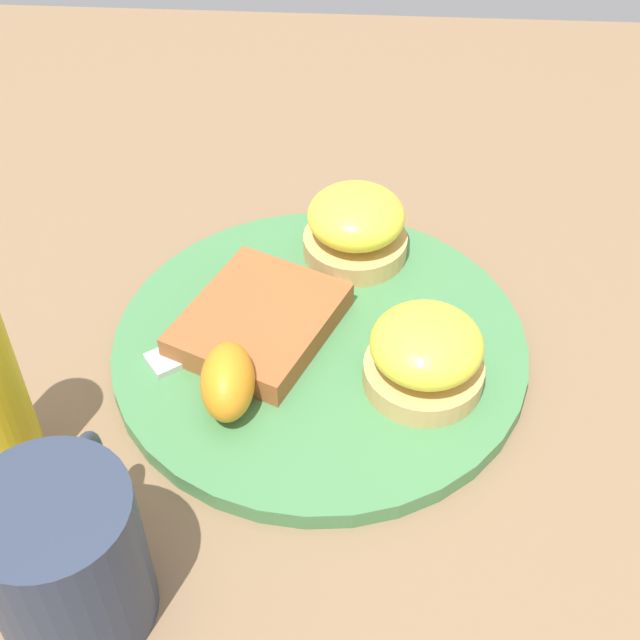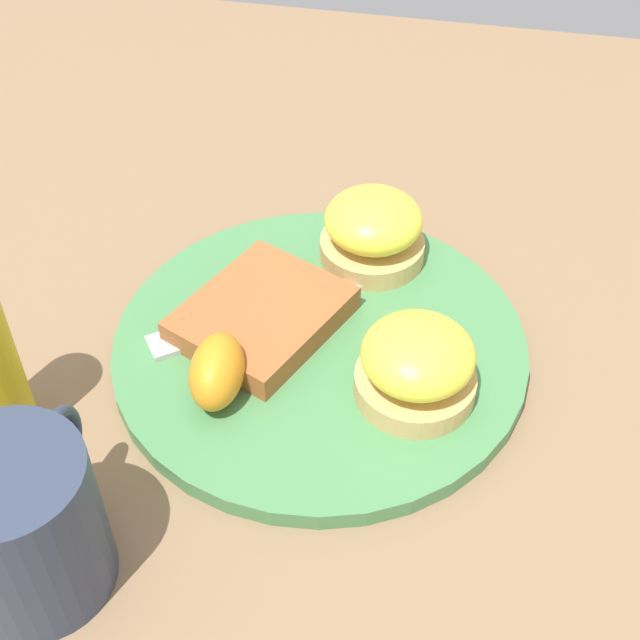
# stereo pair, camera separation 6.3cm
# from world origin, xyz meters

# --- Properties ---
(ground_plane) EXTENTS (1.10, 1.10, 0.00)m
(ground_plane) POSITION_xyz_m (0.00, 0.00, 0.00)
(ground_plane) COLOR #846647
(plate) EXTENTS (0.30, 0.30, 0.01)m
(plate) POSITION_xyz_m (0.00, 0.00, 0.01)
(plate) COLOR #47844C
(plate) RESTS_ON ground_plane
(sandwich_benedict_left) EXTENTS (0.08, 0.08, 0.06)m
(sandwich_benedict_left) POSITION_xyz_m (-0.04, -0.07, 0.04)
(sandwich_benedict_left) COLOR tan
(sandwich_benedict_left) RESTS_ON plate
(sandwich_benedict_right) EXTENTS (0.08, 0.08, 0.06)m
(sandwich_benedict_right) POSITION_xyz_m (0.10, -0.02, 0.04)
(sandwich_benedict_right) COLOR tan
(sandwich_benedict_right) RESTS_ON plate
(hashbrown_patty) EXTENTS (0.14, 0.13, 0.02)m
(hashbrown_patty) POSITION_xyz_m (0.01, 0.04, 0.02)
(hashbrown_patty) COLOR #9F592D
(hashbrown_patty) RESTS_ON plate
(orange_wedge) EXTENTS (0.06, 0.04, 0.04)m
(orange_wedge) POSITION_xyz_m (-0.06, 0.06, 0.04)
(orange_wedge) COLOR orange
(orange_wedge) RESTS_ON plate
(fork) EXTENTS (0.13, 0.16, 0.00)m
(fork) POSITION_xyz_m (0.01, 0.05, 0.02)
(fork) COLOR silver
(fork) RESTS_ON plate
(cup) EXTENTS (0.12, 0.09, 0.10)m
(cup) POSITION_xyz_m (-0.21, 0.12, 0.05)
(cup) COLOR #2D384C
(cup) RESTS_ON ground_plane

